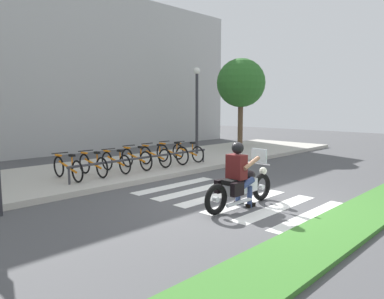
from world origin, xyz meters
The scene contains 22 objects.
ground_plane centered at (0.00, 0.00, 0.00)m, with size 48.00×48.00×0.00m, color #4C4C4F.
grass_median centered at (0.00, -2.34, 0.04)m, with size 24.00×1.10×0.08m, color #3D7A2D.
sidewalk centered at (0.00, 5.39, 0.07)m, with size 24.00×4.40×0.15m, color #B7B2A8.
crosswalk_stripe_0 centered at (0.22, -1.60, 0.00)m, with size 2.80×0.40×0.01m, color white.
crosswalk_stripe_1 centered at (0.22, -0.80, 0.00)m, with size 2.80×0.40×0.01m, color white.
crosswalk_stripe_2 centered at (0.22, 0.00, 0.00)m, with size 2.80×0.40×0.01m, color white.
crosswalk_stripe_3 centered at (0.22, 0.80, 0.00)m, with size 2.80×0.40×0.01m, color white.
crosswalk_stripe_4 centered at (0.22, 1.60, 0.00)m, with size 2.80×0.40×0.01m, color white.
crosswalk_stripe_5 centered at (0.22, 2.40, 0.00)m, with size 2.80×0.40×0.01m, color white.
motorcycle centered at (-0.24, -0.18, 0.46)m, with size 2.24×0.62×1.23m.
rider centered at (-0.32, -0.17, 0.83)m, with size 0.63×0.54×1.44m.
bicycle_0 centered at (-1.81, 4.56, 0.49)m, with size 0.48×1.69×0.74m.
bicycle_1 centered at (-1.02, 4.56, 0.49)m, with size 0.48×1.57×0.74m.
bicycle_2 centered at (-0.23, 4.56, 0.48)m, with size 0.48×1.56×0.72m.
bicycle_3 centered at (0.55, 4.56, 0.50)m, with size 0.48×1.63×0.76m.
bicycle_4 centered at (1.34, 4.56, 0.50)m, with size 0.48×1.66×0.77m.
bicycle_5 centered at (2.13, 4.56, 0.51)m, with size 0.48×1.67×0.78m.
bicycle_6 centered at (2.91, 4.56, 0.48)m, with size 0.48×1.63×0.72m.
bike_rack centered at (0.55, 4.00, 0.58)m, with size 5.32×0.07×0.49m.
street_lamp centered at (4.73, 5.79, 2.32)m, with size 0.28×0.28×3.77m.
tree_near_rack centered at (8.36, 6.19, 3.28)m, with size 2.41×2.41×4.51m.
building_backdrop centered at (0.00, 11.09, 3.82)m, with size 24.00×1.20×7.63m, color #B1B1B1.
Camera 1 is at (-6.57, -4.79, 2.22)m, focal length 34.12 mm.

